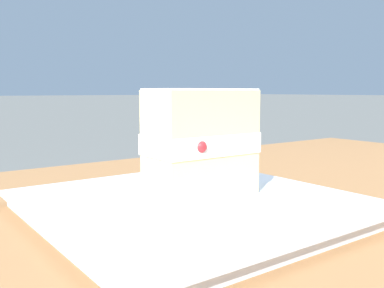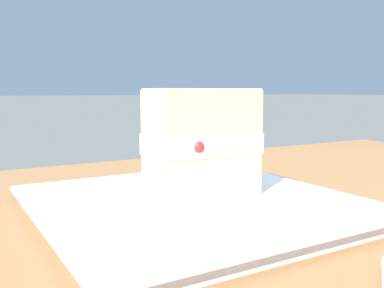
# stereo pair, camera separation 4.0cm
# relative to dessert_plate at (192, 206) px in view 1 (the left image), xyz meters

# --- Properties ---
(dessert_plate) EXTENTS (0.28, 0.28, 0.02)m
(dessert_plate) POSITION_rel_dessert_plate_xyz_m (0.00, 0.00, 0.00)
(dessert_plate) COLOR white
(dessert_plate) RESTS_ON patio_table
(cake_slice) EXTENTS (0.10, 0.06, 0.10)m
(cake_slice) POSITION_rel_dessert_plate_xyz_m (-0.01, -0.00, 0.06)
(cake_slice) COLOR #EAD18C
(cake_slice) RESTS_ON dessert_plate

